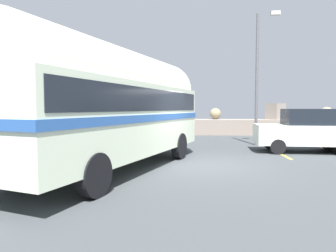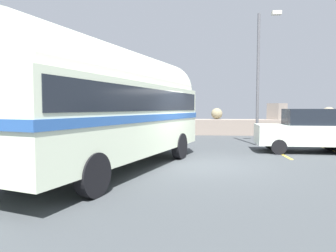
{
  "view_description": "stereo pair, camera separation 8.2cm",
  "coord_description": "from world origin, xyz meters",
  "views": [
    {
      "loc": [
        -0.52,
        -9.83,
        1.91
      ],
      "look_at": [
        -1.28,
        -0.14,
        1.32
      ],
      "focal_mm": 31.8,
      "sensor_mm": 36.0,
      "label": 1
    },
    {
      "loc": [
        -0.44,
        -9.83,
        1.91
      ],
      "look_at": [
        -1.28,
        -0.14,
        1.32
      ],
      "focal_mm": 31.8,
      "sensor_mm": 36.0,
      "label": 2
    }
  ],
  "objects": [
    {
      "name": "parked_car_nearest",
      "position": [
        4.4,
        3.27,
        0.97
      ],
      "size": [
        4.19,
        1.93,
        1.86
      ],
      "rotation": [
        0.0,
        0.0,
        1.51
      ],
      "color": "black",
      "rests_on": "ground"
    },
    {
      "name": "vintage_coach",
      "position": [
        -2.81,
        -0.96,
        2.05
      ],
      "size": [
        4.93,
        8.9,
        3.7
      ],
      "rotation": [
        0.0,
        0.0,
        -0.31
      ],
      "color": "black",
      "rests_on": "ground"
    },
    {
      "name": "breakwater",
      "position": [
        -0.16,
        11.79,
        0.74
      ],
      "size": [
        31.36,
        2.28,
        2.49
      ],
      "color": "gray",
      "rests_on": "ground"
    },
    {
      "name": "ground",
      "position": [
        0.0,
        0.0,
        0.01
      ],
      "size": [
        32.0,
        26.0,
        0.02
      ],
      "color": "#3A3F42"
    },
    {
      "name": "lamp_post",
      "position": [
        2.87,
        5.56,
        3.72
      ],
      "size": [
        1.05,
        0.51,
        6.62
      ],
      "color": "#5B5B60",
      "rests_on": "ground"
    }
  ]
}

